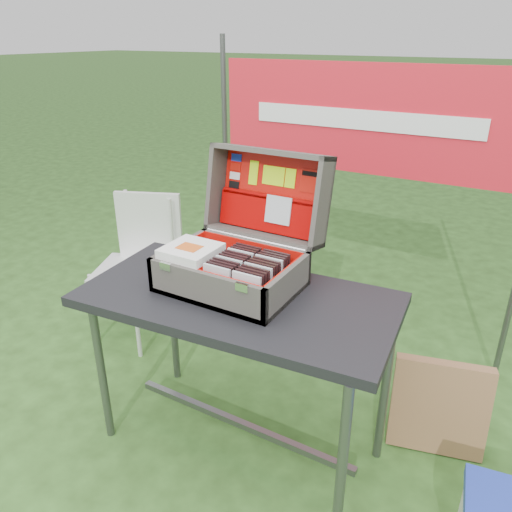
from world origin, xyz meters
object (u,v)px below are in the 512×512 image
Objects in this scene: suitcase at (238,225)px; table at (239,375)px; chair at (131,272)px; cardboard_box at (439,407)px.

table is at bearing -60.13° from suitcase.
chair is (-0.96, 0.35, -0.59)m from suitcase.
suitcase is 1.18m from chair.
chair is 2.01× the size of cardboard_box.
suitcase is 1.25× the size of cardboard_box.
suitcase reaches higher than chair.
table reaches higher than cardboard_box.
cardboard_box is (0.75, 0.43, -0.17)m from table.
chair is at bearing 165.59° from cardboard_box.
suitcase is at bearing -42.45° from chair.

